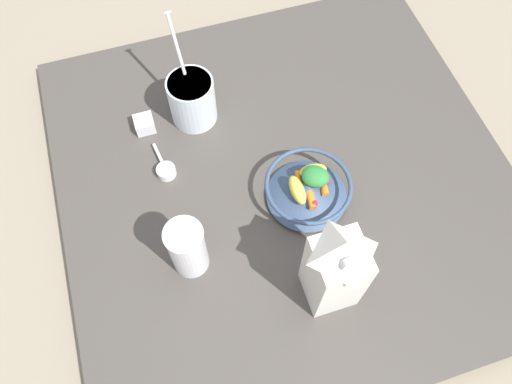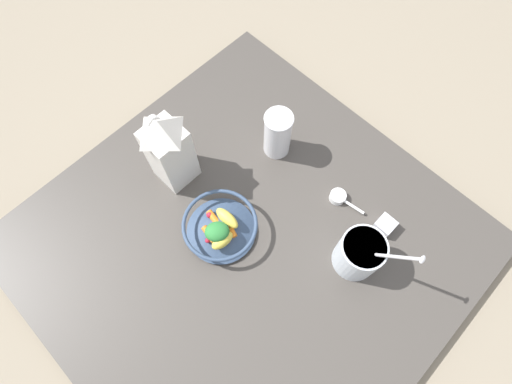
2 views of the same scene
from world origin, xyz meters
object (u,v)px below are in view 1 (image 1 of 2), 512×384
(yogurt_tub, at_px, (192,98))
(drinking_cup, at_px, (187,248))
(spice_jar, at_px, (145,124))
(fruit_bowl, at_px, (308,189))
(milk_carton, at_px, (336,269))

(yogurt_tub, distance_m, drinking_cup, 0.38)
(drinking_cup, height_order, spice_jar, drinking_cup)
(fruit_bowl, relative_size, milk_carton, 0.74)
(yogurt_tub, bearing_deg, milk_carton, -73.41)
(yogurt_tub, distance_m, spice_jar, 0.14)
(milk_carton, relative_size, spice_jar, 5.69)
(milk_carton, xyz_separation_m, drinking_cup, (-0.25, 0.14, -0.05))
(fruit_bowl, relative_size, drinking_cup, 1.25)
(fruit_bowl, bearing_deg, milk_carton, -98.88)
(drinking_cup, distance_m, spice_jar, 0.38)
(fruit_bowl, bearing_deg, yogurt_tub, 122.16)
(fruit_bowl, xyz_separation_m, drinking_cup, (-0.29, -0.07, 0.04))
(drinking_cup, relative_size, spice_jar, 3.38)
(yogurt_tub, height_order, drinking_cup, yogurt_tub)
(milk_carton, relative_size, drinking_cup, 1.68)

